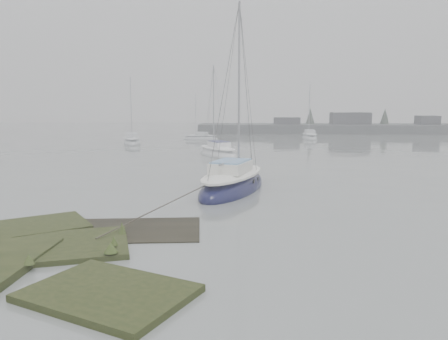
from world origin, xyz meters
TOP-DOWN VIEW (x-y plane):
  - ground at (0.00, 30.00)m, footprint 160.00×160.00m
  - far_shoreline at (26.84, 61.90)m, footprint 60.00×8.00m
  - sailboat_main at (2.87, 11.99)m, footprint 4.32×7.50m
  - sailboat_white at (1.10, 27.54)m, footprint 4.61×6.05m
  - sailboat_far_a at (-9.36, 39.18)m, footprint 3.38×6.06m
  - sailboat_far_b at (11.82, 48.20)m, footprint 1.84×5.51m
  - sailboat_far_c at (-2.32, 46.15)m, footprint 4.56×1.71m

SIDE VIEW (x-z plane):
  - ground at x=0.00m, z-range 0.00..0.00m
  - sailboat_far_c at x=-2.32m, z-range -2.97..3.36m
  - sailboat_far_b at x=11.82m, z-range -3.64..4.12m
  - sailboat_far_a at x=-9.36m, z-range -3.82..4.32m
  - sailboat_white at x=1.10m, z-range -3.89..4.40m
  - sailboat_main at x=2.87m, z-range -4.72..5.34m
  - far_shoreline at x=26.84m, z-range -1.22..2.93m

